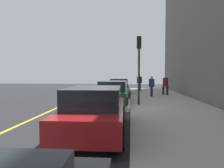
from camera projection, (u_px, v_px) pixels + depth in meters
ground_plane at (113, 107)px, 11.54m from camera, size 56.00×56.00×0.00m
sidewalk at (171, 107)px, 11.22m from camera, size 28.00×4.60×0.15m
lane_stripe_centre at (61, 106)px, 11.84m from camera, size 28.00×0.14×0.01m
snow_bank_curb at (126, 104)px, 12.16m from camera, size 4.39×0.56×0.22m
parked_car_red at (95, 110)px, 6.35m from camera, size 4.55×2.01×1.51m
parked_car_green at (114, 93)px, 12.48m from camera, size 4.80×1.97×1.51m
parked_car_black at (119, 87)px, 18.76m from camera, size 4.26×2.01×1.51m
pedestrian_navy_coat at (152, 86)px, 15.83m from camera, size 0.53×0.47×1.62m
pedestrian_burgundy_coat at (165, 85)px, 16.94m from camera, size 0.54×0.50×1.69m
pedestrian_black_coat at (139, 82)px, 21.38m from camera, size 0.56×0.54×1.75m
traffic_light_pole at (139, 58)px, 11.46m from camera, size 0.35×0.26×3.99m
rolling_suitcase at (139, 88)px, 21.85m from camera, size 0.34×0.22×0.97m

